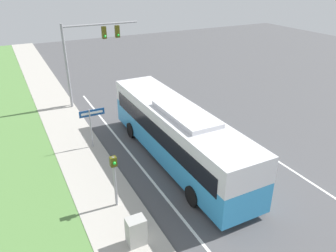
% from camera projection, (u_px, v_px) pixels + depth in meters
% --- Properties ---
extents(ground_plane, '(80.00, 80.00, 0.00)m').
position_uv_depth(ground_plane, '(219.00, 171.00, 17.74)').
color(ground_plane, '#4C4C4F').
extents(sidewalk, '(2.80, 80.00, 0.12)m').
position_uv_depth(sidewalk, '(109.00, 204.00, 15.15)').
color(sidewalk, '#ADA89E').
rests_on(sidewalk, ground_plane).
extents(grass_verge, '(3.60, 80.00, 0.10)m').
position_uv_depth(grass_verge, '(36.00, 227.00, 13.83)').
color(grass_verge, '#568442').
rests_on(grass_verge, ground_plane).
extents(lane_divider_near, '(0.14, 30.00, 0.01)m').
position_uv_depth(lane_divider_near, '(159.00, 190.00, 16.25)').
color(lane_divider_near, silver).
rests_on(lane_divider_near, ground_plane).
extents(lane_divider_far, '(0.14, 30.00, 0.01)m').
position_uv_depth(lane_divider_far, '(269.00, 156.00, 19.22)').
color(lane_divider_far, silver).
rests_on(lane_divider_far, ground_plane).
extents(bus, '(2.73, 12.35, 3.38)m').
position_uv_depth(bus, '(177.00, 131.00, 18.01)').
color(bus, '#3393D1').
rests_on(bus, ground_plane).
extents(signal_gantry, '(5.83, 0.41, 6.43)m').
position_uv_depth(signal_gantry, '(88.00, 48.00, 24.55)').
color(signal_gantry, '#939399').
rests_on(signal_gantry, ground_plane).
extents(pedestrian_signal, '(0.28, 0.34, 2.66)m').
position_uv_depth(pedestrian_signal, '(114.00, 173.00, 14.31)').
color(pedestrian_signal, '#939399').
rests_on(pedestrian_signal, ground_plane).
extents(street_sign, '(1.50, 0.08, 2.57)m').
position_uv_depth(street_sign, '(92.00, 121.00, 19.27)').
color(street_sign, '#939399').
rests_on(street_sign, ground_plane).
extents(utility_cabinet, '(0.74, 0.57, 1.19)m').
position_uv_depth(utility_cabinet, '(136.00, 231.00, 12.70)').
color(utility_cabinet, '#A8A8A3').
rests_on(utility_cabinet, sidewalk).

